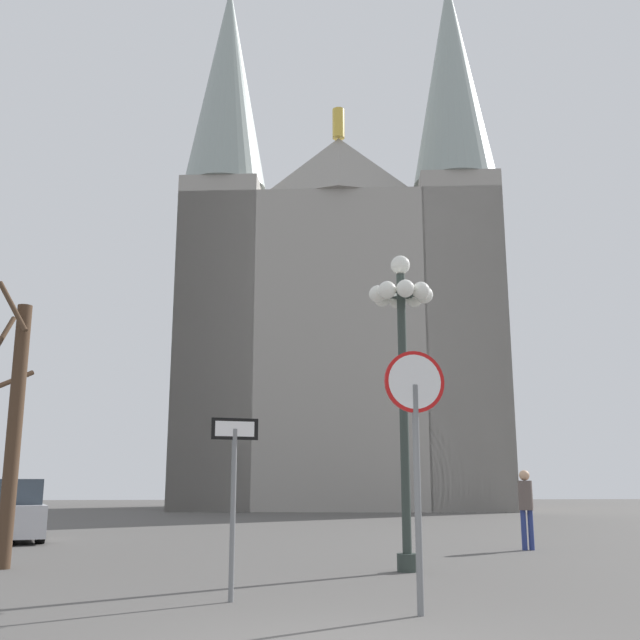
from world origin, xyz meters
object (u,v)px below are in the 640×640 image
at_px(one_way_arrow_sign, 234,482).
at_px(parked_car_near_silver, 5,512).
at_px(bare_tree, 14,425).
at_px(stop_sign, 416,427).
at_px(cathedral, 341,317).
at_px(pedestrian_walking, 526,501).
at_px(street_lamp, 402,343).

height_order(one_way_arrow_sign, parked_car_near_silver, one_way_arrow_sign).
bearing_deg(one_way_arrow_sign, bare_tree, 136.44).
bearing_deg(stop_sign, parked_car_near_silver, 126.27).
height_order(cathedral, parked_car_near_silver, cathedral).
xyz_separation_m(one_way_arrow_sign, pedestrian_walking, (6.37, 6.97, -0.43)).
relative_size(stop_sign, pedestrian_walking, 1.74).
xyz_separation_m(stop_sign, parked_car_near_silver, (-8.66, 11.80, -1.42)).
height_order(cathedral, one_way_arrow_sign, cathedral).
xyz_separation_m(stop_sign, bare_tree, (-6.45, 5.18, 0.38)).
bearing_deg(street_lamp, stop_sign, -98.71).
height_order(cathedral, bare_tree, cathedral).
bearing_deg(street_lamp, parked_car_near_silver, 140.94).
distance_m(cathedral, one_way_arrow_sign, 34.65).
bearing_deg(bare_tree, parked_car_near_silver, 108.50).
xyz_separation_m(bare_tree, parked_car_near_silver, (-2.21, 6.62, -1.80)).
relative_size(cathedral, bare_tree, 6.33).
relative_size(bare_tree, pedestrian_walking, 2.94).
distance_m(street_lamp, parked_car_near_silver, 12.42).
xyz_separation_m(stop_sign, pedestrian_walking, (4.15, 8.14, -1.07)).
height_order(one_way_arrow_sign, street_lamp, street_lamp).
xyz_separation_m(street_lamp, bare_tree, (-7.10, 0.94, -1.44)).
bearing_deg(street_lamp, one_way_arrow_sign, -133.05).
bearing_deg(pedestrian_walking, one_way_arrow_sign, -132.44).
distance_m(one_way_arrow_sign, pedestrian_walking, 9.45).
bearing_deg(one_way_arrow_sign, stop_sign, -27.75).
bearing_deg(stop_sign, cathedral, 85.73).
distance_m(stop_sign, parked_car_near_silver, 14.71).
relative_size(one_way_arrow_sign, bare_tree, 0.45).
relative_size(street_lamp, parked_car_near_silver, 1.21).
xyz_separation_m(cathedral, parked_car_near_silver, (-11.21, -22.30, -10.42)).
height_order(one_way_arrow_sign, bare_tree, bare_tree).
bearing_deg(pedestrian_walking, street_lamp, -131.95).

